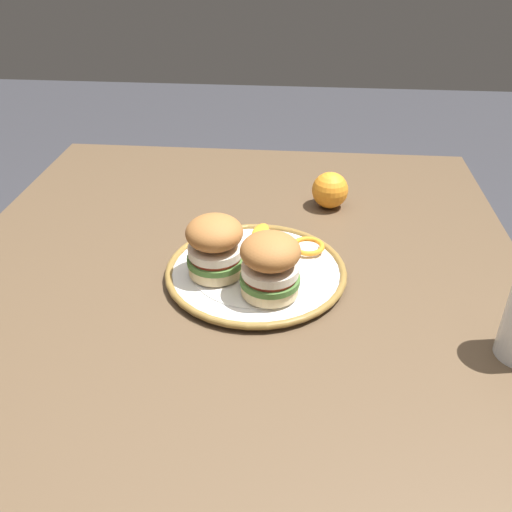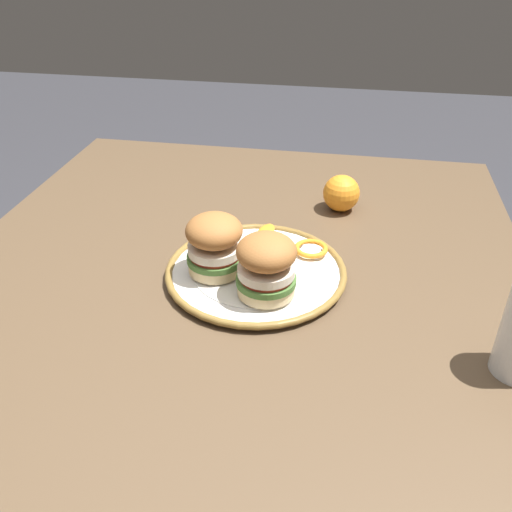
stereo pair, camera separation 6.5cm
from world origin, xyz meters
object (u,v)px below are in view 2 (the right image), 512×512
dining_table (228,342)px  sandwich_half_right (215,243)px  sandwich_half_left (267,263)px  whole_orange (341,193)px  dinner_plate (256,271)px

dining_table → sandwich_half_right: sandwich_half_right is taller
sandwich_half_left → whole_orange: sandwich_half_left is taller
dining_table → sandwich_half_right: bearing=-149.5°
dining_table → whole_orange: 0.39m
whole_orange → sandwich_half_left: bearing=-17.0°
dining_table → sandwich_half_left: size_ratio=10.36×
whole_orange → dining_table: bearing=-26.3°
sandwich_half_right → whole_orange: bearing=146.1°
dining_table → whole_orange: size_ratio=17.07×
dinner_plate → sandwich_half_left: sandwich_half_left is taller
dinner_plate → whole_orange: 0.30m
sandwich_half_left → sandwich_half_right: bearing=-115.0°
sandwich_half_right → whole_orange: (-0.29, 0.19, -0.03)m
dinner_plate → whole_orange: (-0.27, 0.13, 0.03)m
dining_table → sandwich_half_right: size_ratio=10.00×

